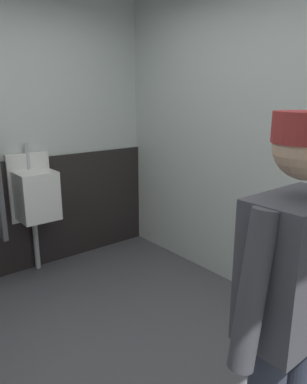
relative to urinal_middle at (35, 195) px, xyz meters
The scene contains 3 objects.
wall_right 2.17m from the urinal_middle, 49.39° to the right, with size 0.12×4.06×2.85m, color silver.
urinal_middle is the anchor object (origin of this frame).
person 2.60m from the urinal_middle, 90.51° to the right, with size 0.62×0.60×1.62m.
Camera 1 is at (-0.81, -1.63, 1.67)m, focal length 33.94 mm.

